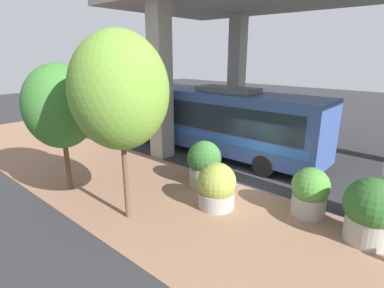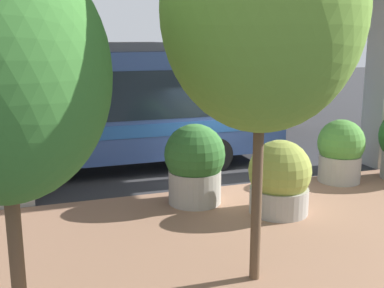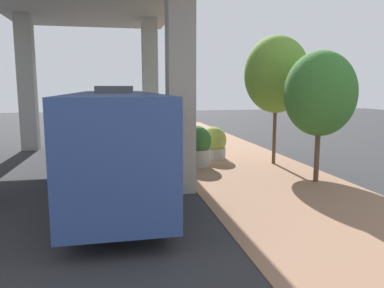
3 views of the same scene
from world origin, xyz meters
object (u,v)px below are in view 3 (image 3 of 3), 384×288
(planter_front, at_px, (175,130))
(street_tree_near, at_px, (320,94))
(fire_hydrant, at_px, (181,134))
(planter_middle, at_px, (174,136))
(bus, at_px, (115,132))
(street_tree_far, at_px, (276,75))
(planter_back, at_px, (196,146))
(planter_extra, at_px, (213,144))

(planter_front, bearing_deg, street_tree_near, 111.33)
(fire_hydrant, xyz_separation_m, planter_middle, (1.02, 3.41, 0.33))
(bus, relative_size, street_tree_far, 2.15)
(fire_hydrant, relative_size, street_tree_near, 0.21)
(bus, bearing_deg, planter_middle, -115.44)
(planter_middle, relative_size, street_tree_far, 0.28)
(bus, distance_m, planter_front, 9.53)
(planter_front, distance_m, street_tree_near, 10.86)
(street_tree_near, distance_m, street_tree_far, 3.63)
(fire_hydrant, distance_m, planter_front, 1.76)
(bus, bearing_deg, fire_hydrant, -112.65)
(planter_front, xyz_separation_m, street_tree_near, (-3.85, 9.87, 2.38))
(bus, relative_size, planter_back, 6.80)
(street_tree_far, bearing_deg, bus, 18.18)
(fire_hydrant, xyz_separation_m, planter_front, (0.64, 1.57, 0.47))
(planter_front, relative_size, street_tree_near, 0.39)
(planter_middle, xyz_separation_m, planter_back, (-0.35, 4.21, 0.10))
(bus, height_order, fire_hydrant, bus)
(bus, relative_size, planter_front, 6.54)
(planter_middle, xyz_separation_m, planter_extra, (-1.56, 2.68, -0.07))
(planter_front, xyz_separation_m, planter_extra, (-1.19, 4.52, -0.21))
(bus, distance_m, street_tree_near, 7.72)
(planter_back, bearing_deg, planter_middle, -85.31)
(planter_extra, distance_m, street_tree_near, 6.51)
(bus, xyz_separation_m, planter_front, (-3.66, -8.75, -0.99))
(fire_hydrant, relative_size, planter_extra, 0.62)
(fire_hydrant, relative_size, street_tree_far, 0.17)
(planter_middle, bearing_deg, street_tree_far, 132.08)
(bus, bearing_deg, street_tree_near, 171.53)
(fire_hydrant, distance_m, planter_back, 7.66)
(planter_front, xyz_separation_m, street_tree_far, (-3.69, 6.34, 3.19))
(street_tree_far, bearing_deg, planter_extra, -35.94)
(planter_back, bearing_deg, bus, 36.57)
(planter_front, distance_m, planter_extra, 4.68)
(planter_front, height_order, planter_extra, planter_front)
(bus, bearing_deg, planter_front, -112.70)
(planter_front, xyz_separation_m, planter_back, (0.03, 6.05, -0.04))
(bus, height_order, street_tree_near, street_tree_near)
(bus, height_order, planter_middle, bus)
(planter_middle, height_order, street_tree_far, street_tree_far)
(planter_middle, relative_size, planter_extra, 1.03)
(planter_extra, relative_size, street_tree_far, 0.28)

